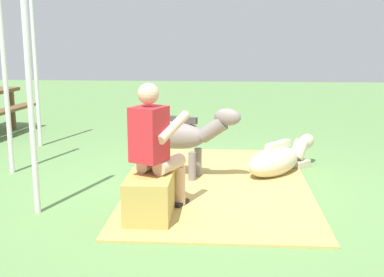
# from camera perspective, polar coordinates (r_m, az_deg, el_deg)

# --- Properties ---
(ground_plane) EXTENTS (24.00, 24.00, 0.00)m
(ground_plane) POSITION_cam_1_polar(r_m,az_deg,el_deg) (5.75, 1.29, -5.96)
(ground_plane) COLOR #608C4C
(hay_patch) EXTENTS (3.38, 2.07, 0.02)m
(hay_patch) POSITION_cam_1_polar(r_m,az_deg,el_deg) (5.96, 3.04, -5.19)
(hay_patch) COLOR tan
(hay_patch) RESTS_ON ground
(hay_bale) EXTENTS (0.63, 0.43, 0.43)m
(hay_bale) POSITION_cam_1_polar(r_m,az_deg,el_deg) (4.88, -4.82, -6.70)
(hay_bale) COLOR tan
(hay_bale) RESTS_ON ground
(person_seated) EXTENTS (0.72, 0.58, 1.31)m
(person_seated) POSITION_cam_1_polar(r_m,az_deg,el_deg) (4.88, -4.11, -0.59)
(person_seated) COLOR #D8AD8C
(person_seated) RESTS_ON ground
(pony_standing) EXTENTS (0.61, 1.31, 0.90)m
(pony_standing) POSITION_cam_1_polar(r_m,az_deg,el_deg) (6.10, -1.32, 0.37)
(pony_standing) COLOR slate
(pony_standing) RESTS_ON ground
(pony_lying) EXTENTS (1.19, 1.08, 0.42)m
(pony_lying) POSITION_cam_1_polar(r_m,az_deg,el_deg) (6.44, 9.70, -2.35)
(pony_lying) COLOR beige
(pony_lying) RESTS_ON ground
(tent_pole_left) EXTENTS (0.06, 0.06, 2.40)m
(tent_pole_left) POSITION_cam_1_polar(r_m,az_deg,el_deg) (5.06, -17.80, 4.90)
(tent_pole_left) COLOR silver
(tent_pole_left) RESTS_ON ground
(tent_pole_right) EXTENTS (0.06, 0.06, 2.40)m
(tent_pole_right) POSITION_cam_1_polar(r_m,az_deg,el_deg) (8.09, -17.21, 7.53)
(tent_pole_right) COLOR silver
(tent_pole_right) RESTS_ON ground
(tent_pole_mid) EXTENTS (0.06, 0.06, 2.40)m
(tent_pole_mid) POSITION_cam_1_polar(r_m,az_deg,el_deg) (6.65, -20.31, 6.38)
(tent_pole_mid) COLOR silver
(tent_pole_mid) RESTS_ON ground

